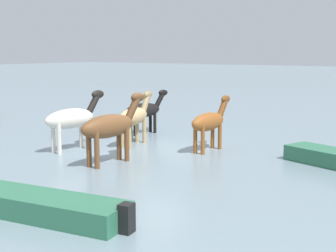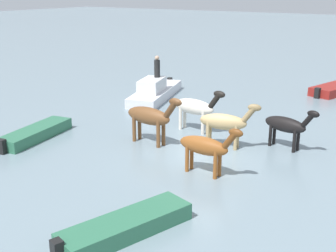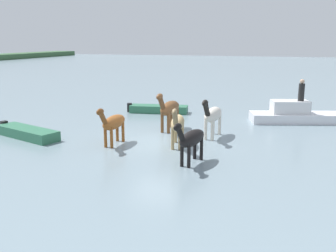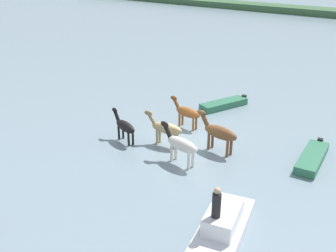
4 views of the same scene
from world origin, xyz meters
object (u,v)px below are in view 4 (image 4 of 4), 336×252
object	(u,v)px
boat_skiff_near	(224,105)
boat_tender_starboard	(218,238)
horse_dark_mare	(187,112)
horse_pinto_flank	(181,144)
boat_dinghy_port	(312,159)
person_helmsman_aft	(216,204)
horse_chestnut_trailing	(166,128)
horse_lead	(125,126)
horse_gray_outer	(219,132)

from	to	relation	value
boat_skiff_near	boat_tender_starboard	bearing A→B (deg)	49.03
horse_dark_mare	boat_skiff_near	distance (m)	4.51
horse_pinto_flank	boat_tender_starboard	world-z (taller)	horse_pinto_flank
horse_dark_mare	horse_pinto_flank	xyz separation A→B (m)	(2.57, -3.82, 0.09)
boat_dinghy_port	boat_tender_starboard	bearing A→B (deg)	-10.60
person_helmsman_aft	boat_tender_starboard	bearing A→B (deg)	6.27
horse_chestnut_trailing	horse_lead	distance (m)	2.34
boat_tender_starboard	person_helmsman_aft	size ratio (longest dim) A/B	4.84
horse_gray_outer	person_helmsman_aft	distance (m)	7.43
horse_lead	boat_skiff_near	world-z (taller)	horse_lead
boat_tender_starboard	boat_dinghy_port	size ratio (longest dim) A/B	1.49
horse_chestnut_trailing	boat_skiff_near	bearing A→B (deg)	-94.80
horse_gray_outer	horse_pinto_flank	world-z (taller)	horse_gray_outer
horse_pinto_flank	horse_lead	size ratio (longest dim) A/B	1.13
horse_dark_mare	person_helmsman_aft	xyz separation A→B (m)	(7.24, -7.73, 0.78)
horse_dark_mare	person_helmsman_aft	world-z (taller)	person_helmsman_aft
horse_pinto_flank	person_helmsman_aft	xyz separation A→B (m)	(4.67, -3.91, 0.69)
boat_skiff_near	horse_pinto_flank	bearing A→B (deg)	35.39
horse_dark_mare	person_helmsman_aft	distance (m)	10.62
horse_dark_mare	horse_pinto_flank	bearing A→B (deg)	125.50
boat_skiff_near	person_helmsman_aft	world-z (taller)	person_helmsman_aft
boat_dinghy_port	person_helmsman_aft	size ratio (longest dim) A/B	3.24
horse_gray_outer	horse_dark_mare	bearing A→B (deg)	-20.60
horse_chestnut_trailing	horse_gray_outer	bearing A→B (deg)	-165.81
horse_pinto_flank	boat_tender_starboard	bearing A→B (deg)	146.23
boat_tender_starboard	person_helmsman_aft	xyz separation A→B (m)	(-0.14, -0.02, 1.44)
boat_tender_starboard	boat_dinghy_port	world-z (taller)	boat_tender_starboard
horse_lead	horse_chestnut_trailing	bearing A→B (deg)	-138.73
horse_chestnut_trailing	horse_lead	xyz separation A→B (m)	(-2.04, -1.14, -0.07)
boat_tender_starboard	boat_skiff_near	world-z (taller)	boat_tender_starboard
horse_dark_mare	horse_gray_outer	bearing A→B (deg)	157.30
horse_dark_mare	horse_lead	size ratio (longest dim) A/B	1.03
horse_dark_mare	boat_dinghy_port	size ratio (longest dim) A/B	0.60
horse_lead	person_helmsman_aft	bearing A→B (deg)	168.00
boat_skiff_near	person_helmsman_aft	size ratio (longest dim) A/B	3.20
horse_gray_outer	boat_tender_starboard	xyz separation A→B (m)	(4.11, -6.24, -0.80)
horse_lead	boat_skiff_near	distance (m)	8.42
horse_gray_outer	horse_lead	bearing A→B (deg)	30.52
boat_tender_starboard	boat_skiff_near	xyz separation A→B (m)	(-7.51, 12.14, -0.17)
horse_pinto_flank	boat_dinghy_port	world-z (taller)	horse_pinto_flank
horse_chestnut_trailing	horse_gray_outer	distance (m)	2.92
horse_gray_outer	horse_lead	size ratio (longest dim) A/B	1.18
horse_pinto_flank	boat_dinghy_port	xyz separation A→B (m)	(5.01, 4.47, -0.92)
horse_dark_mare	horse_lead	distance (m)	4.10
boat_tender_starboard	person_helmsman_aft	distance (m)	1.45
horse_chestnut_trailing	boat_skiff_near	distance (m)	7.23
horse_lead	person_helmsman_aft	size ratio (longest dim) A/B	1.88
horse_chestnut_trailing	horse_gray_outer	xyz separation A→B (m)	(2.65, 1.23, 0.11)
horse_lead	boat_dinghy_port	world-z (taller)	horse_lead
horse_gray_outer	horse_lead	xyz separation A→B (m)	(-4.69, -2.37, -0.17)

